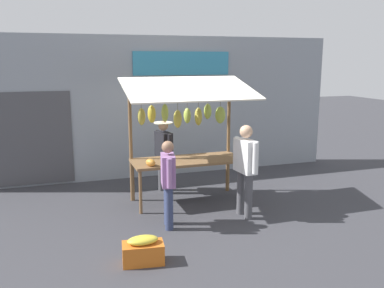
# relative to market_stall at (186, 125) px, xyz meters

# --- Properties ---
(ground_plane) EXTENTS (40.00, 40.00, 0.00)m
(ground_plane) POSITION_rel_market_stall_xyz_m (0.00, 0.06, -1.57)
(ground_plane) COLOR #38383D
(street_backdrop) EXTENTS (9.00, 0.30, 3.40)m
(street_backdrop) POSITION_rel_market_stall_xyz_m (0.06, -2.13, 0.13)
(street_backdrop) COLOR #8C939E
(street_backdrop) RESTS_ON ground
(market_stall) EXTENTS (2.50, 1.46, 2.50)m
(market_stall) POSITION_rel_market_stall_xyz_m (0.00, 0.00, 0.00)
(market_stall) COLOR brown
(market_stall) RESTS_ON ground
(vendor_with_sunhat) EXTENTS (0.41, 0.67, 1.57)m
(vendor_with_sunhat) POSITION_rel_market_stall_xyz_m (0.30, -0.69, -0.65)
(vendor_with_sunhat) COLOR #4C4C51
(vendor_with_sunhat) RESTS_ON ground
(shopper_in_grey_tee) EXTENTS (0.30, 0.65, 1.51)m
(shopper_in_grey_tee) POSITION_rel_market_stall_xyz_m (0.71, 1.23, -0.71)
(shopper_in_grey_tee) COLOR navy
(shopper_in_grey_tee) RESTS_ON ground
(shopper_with_shopping_bag) EXTENTS (0.27, 0.72, 1.70)m
(shopper_with_shopping_bag) POSITION_rel_market_stall_xyz_m (-0.74, 1.18, -0.57)
(shopper_with_shopping_bag) COLOR #4C4C51
(shopper_with_shopping_bag) RESTS_ON ground
(produce_crate_near) EXTENTS (0.62, 0.40, 0.41)m
(produce_crate_near) POSITION_rel_market_stall_xyz_m (1.40, 2.38, -1.38)
(produce_crate_near) COLOR #D1661E
(produce_crate_near) RESTS_ON ground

